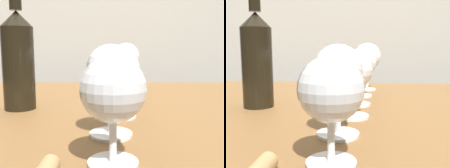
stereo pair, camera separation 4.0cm
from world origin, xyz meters
TOP-DOWN VIEW (x-y plane):
  - dining_table at (0.00, 0.00)m, footprint 1.24×0.86m
  - wine_glass_amber at (0.10, -0.31)m, footprint 0.08×0.08m
  - wine_glass_chardonnay at (0.10, -0.20)m, footprint 0.08×0.08m
  - wine_glass_port at (0.12, -0.09)m, footprint 0.08×0.08m
  - wine_glass_pinot at (0.12, 0.02)m, footprint 0.08×0.08m
  - wine_glass_empty at (0.13, 0.14)m, footprint 0.08×0.08m
  - wine_glass_white at (0.15, 0.25)m, footprint 0.09×0.09m
  - wine_bottle at (-0.11, -0.02)m, footprint 0.07×0.07m

SIDE VIEW (x-z plane):
  - dining_table at x=0.00m, z-range 0.26..0.97m
  - wine_glass_amber at x=0.10m, z-range 0.72..0.86m
  - wine_glass_port at x=0.12m, z-range 0.73..0.86m
  - wine_glass_empty at x=0.13m, z-range 0.73..0.86m
  - wine_glass_pinot at x=0.12m, z-range 0.73..0.86m
  - wine_glass_chardonnay at x=0.10m, z-range 0.73..0.88m
  - wine_glass_white at x=0.15m, z-range 0.73..0.89m
  - wine_bottle at x=-0.11m, z-range 0.67..0.97m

